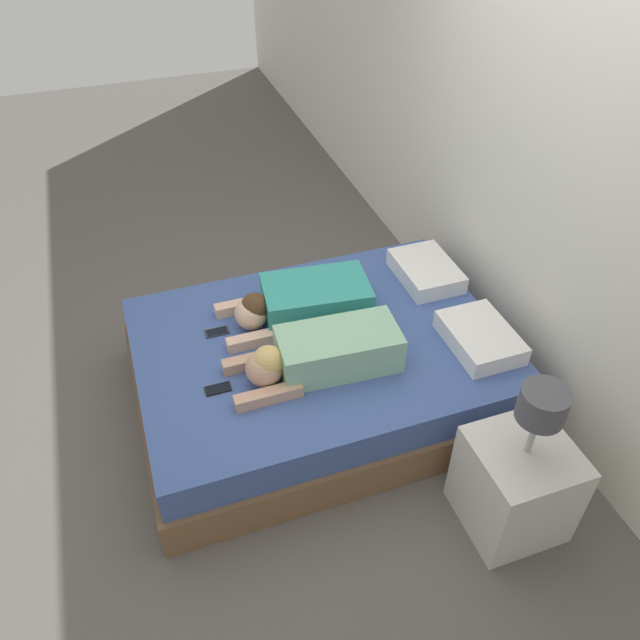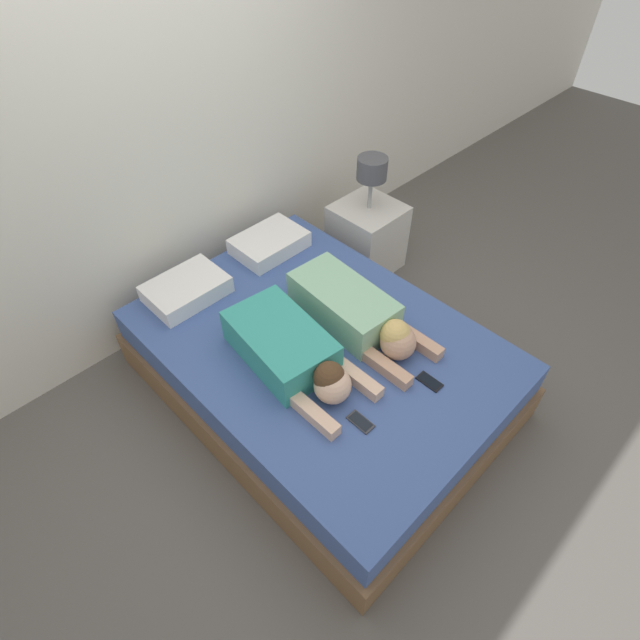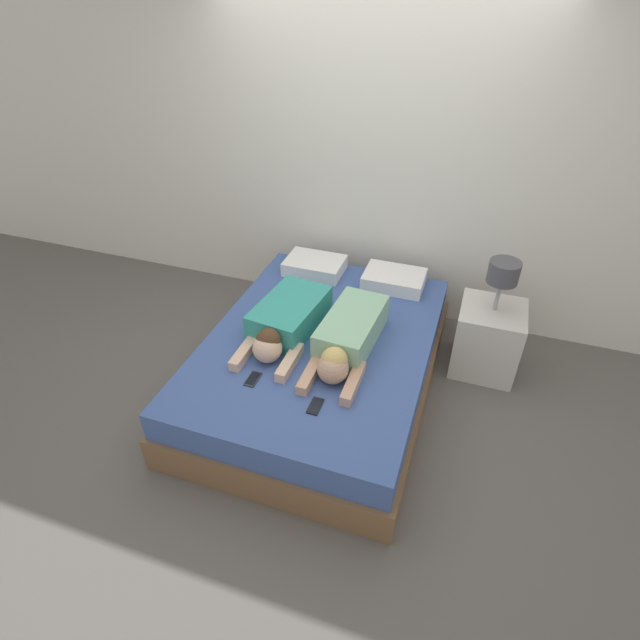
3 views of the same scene
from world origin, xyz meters
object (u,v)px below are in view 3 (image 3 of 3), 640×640
bed (320,363)px  person_left (285,321)px  pillow_head_right (394,279)px  nightstand (488,335)px  cell_phone_left (253,379)px  pillow_head_left (315,266)px  cell_phone_right (315,406)px  person_right (347,338)px

bed → person_left: size_ratio=2.34×
pillow_head_right → bed: bearing=-112.0°
person_left → nightstand: nightstand is taller
person_left → cell_phone_left: bearing=-91.3°
pillow_head_left → pillow_head_right: same height
pillow_head_left → cell_phone_right: size_ratio=3.47×
bed → pillow_head_right: (0.34, 0.84, 0.29)m
pillow_head_left → person_left: 0.88m
person_right → pillow_head_right: bearing=82.5°
bed → nightstand: nightstand is taller
bed → pillow_head_right: pillow_head_right is taller
person_right → cell_phone_right: 0.57m
person_right → cell_phone_right: person_right is taller
bed → cell_phone_left: (-0.26, -0.55, 0.24)m
nightstand → pillow_head_right: bearing=164.6°
pillow_head_left → person_left: (0.09, -0.88, 0.05)m
pillow_head_left → bed: bearing=-68.0°
bed → cell_phone_right: bearing=-73.3°
bed → cell_phone_right: 0.71m
pillow_head_left → person_right: (0.56, -0.92, 0.05)m
pillow_head_right → cell_phone_left: pillow_head_right is taller
cell_phone_left → pillow_head_left: bearing=93.4°
person_left → nightstand: bearing=25.6°
pillow_head_left → nightstand: size_ratio=0.51×
nightstand → bed: bearing=-151.0°
pillow_head_left → person_right: person_right is taller
pillow_head_right → person_right: (-0.12, -0.92, 0.05)m
person_right → cell_phone_left: (-0.48, -0.47, -0.10)m
person_left → person_right: person_right is taller
cell_phone_left → cell_phone_right: 0.46m
pillow_head_right → nightstand: nightstand is taller
person_right → nightstand: bearing=37.7°
pillow_head_left → pillow_head_right: bearing=0.0°
pillow_head_right → person_right: bearing=-97.5°
bed → nightstand: 1.29m
bed → cell_phone_left: 0.65m
pillow_head_left → cell_phone_left: size_ratio=3.47×
cell_phone_left → nightstand: 1.82m
bed → pillow_head_right: bearing=68.0°
pillow_head_right → cell_phone_left: size_ratio=3.47×
person_right → cell_phone_left: person_right is taller
bed → person_right: size_ratio=2.25×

